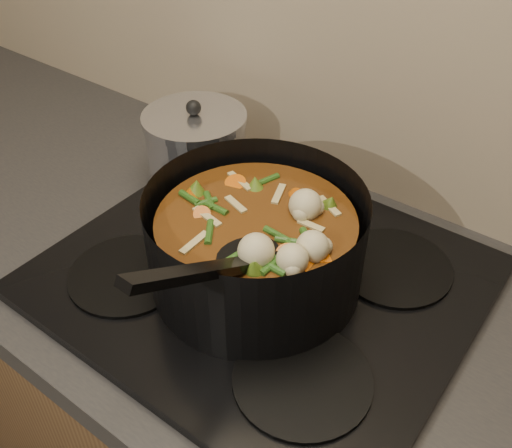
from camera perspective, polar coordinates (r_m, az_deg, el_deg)
The scene contains 4 objects.
counter at distance 1.26m, azimuth 0.41°, elevation -20.51°, with size 2.64×0.64×0.91m.
stovetop at distance 0.89m, azimuth 0.54°, elevation -5.19°, with size 0.62×0.54×0.03m.
stockpot at distance 0.82m, azimuth -0.01°, elevation -2.03°, with size 0.37×0.46×0.23m.
saucepan at distance 1.07m, azimuth -5.99°, elevation 7.83°, with size 0.19×0.19×0.15m.
Camera 1 is at (0.38, 1.41, 1.54)m, focal length 40.00 mm.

